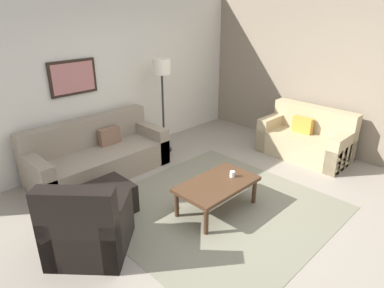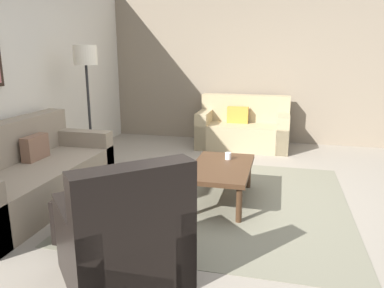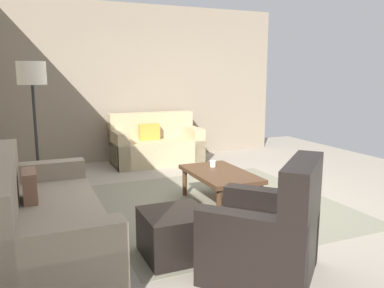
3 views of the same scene
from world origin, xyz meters
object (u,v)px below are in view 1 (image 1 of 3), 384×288
object	(u,v)px
cup	(232,174)
ottoman	(109,199)
framed_artwork	(73,78)
couch_main	(96,156)
couch_loveseat	(307,139)
coffee_table	(217,186)
lamp_standing	(162,76)
armchair_leather	(88,231)

from	to	relation	value
cup	ottoman	bearing A→B (deg)	142.61
cup	framed_artwork	bearing A→B (deg)	108.53
ottoman	couch_main	bearing A→B (deg)	66.97
couch_main	framed_artwork	xyz separation A→B (m)	(-0.01, 0.42, 1.22)
couch_loveseat	coffee_table	size ratio (longest dim) A/B	1.39
cup	lamp_standing	xyz separation A→B (m)	(0.53, 2.04, 0.96)
couch_loveseat	armchair_leather	size ratio (longest dim) A/B	1.36
armchair_leather	framed_artwork	world-z (taller)	framed_artwork
armchair_leather	coffee_table	distance (m)	1.71
couch_main	lamp_standing	bearing A→B (deg)	-3.55
armchair_leather	framed_artwork	bearing A→B (deg)	62.99
couch_loveseat	cup	xyz separation A→B (m)	(-2.23, -0.06, 0.15)
cup	lamp_standing	distance (m)	2.32
cup	lamp_standing	size ratio (longest dim) A/B	0.05
couch_main	ottoman	size ratio (longest dim) A/B	3.89
couch_main	ottoman	world-z (taller)	couch_main
couch_main	coffee_table	distance (m)	2.17
coffee_table	lamp_standing	size ratio (longest dim) A/B	0.64
couch_loveseat	cup	world-z (taller)	couch_loveseat
couch_loveseat	ottoman	size ratio (longest dim) A/B	2.74
couch_loveseat	lamp_standing	size ratio (longest dim) A/B	0.90
armchair_leather	framed_artwork	distance (m)	2.65
cup	coffee_table	bearing A→B (deg)	172.45
lamp_standing	framed_artwork	bearing A→B (deg)	159.89
ottoman	couch_loveseat	bearing A→B (deg)	-15.00
couch_loveseat	framed_artwork	distance (m)	4.15
couch_loveseat	framed_artwork	xyz separation A→B (m)	(-3.08, 2.49, 1.21)
couch_main	framed_artwork	size ratio (longest dim) A/B	2.84
couch_main	cup	size ratio (longest dim) A/B	27.17
armchair_leather	couch_main	bearing A→B (deg)	57.18
ottoman	coffee_table	world-z (taller)	coffee_table
couch_main	couch_loveseat	bearing A→B (deg)	-34.01
couch_loveseat	armchair_leather	distance (m)	4.17
couch_main	coffee_table	xyz separation A→B (m)	(0.57, -2.09, 0.06)
couch_main	framed_artwork	world-z (taller)	framed_artwork
coffee_table	lamp_standing	xyz separation A→B (m)	(0.79, 2.01, 1.05)
couch_loveseat	couch_main	bearing A→B (deg)	145.99
ottoman	armchair_leather	bearing A→B (deg)	-137.32
ottoman	coffee_table	bearing A→B (deg)	-42.79
armchair_leather	coffee_table	world-z (taller)	armchair_leather
coffee_table	couch_main	bearing A→B (deg)	105.32
couch_loveseat	framed_artwork	bearing A→B (deg)	141.05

